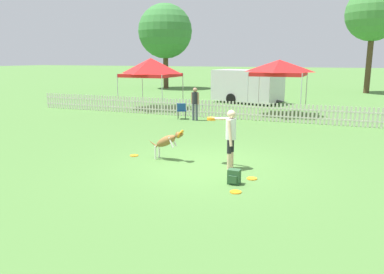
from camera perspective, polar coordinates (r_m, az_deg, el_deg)
name	(u,v)px	position (r m, az deg, el deg)	size (l,w,h in m)	color
ground_plane	(206,166)	(10.51, 2.19, -4.45)	(240.00, 240.00, 0.00)	#4C7A38
handler_person	(229,132)	(10.13, 5.71, 0.77)	(0.94, 0.72, 1.61)	beige
leaping_dog	(167,141)	(11.03, -3.80, -0.57)	(1.21, 0.35, 0.95)	olive
frisbee_near_handler	(252,179)	(9.53, 9.11, -6.27)	(0.26, 0.26, 0.02)	orange
frisbee_near_dog	(134,155)	(11.72, -8.81, -2.80)	(0.26, 0.26, 0.02)	orange
frisbee_midfield	(236,192)	(8.56, 6.66, -8.32)	(0.26, 0.26, 0.02)	orange
backpack_on_grass	(234,177)	(9.06, 6.42, -6.05)	(0.29, 0.26, 0.36)	#2D5633
picket_fence	(265,112)	(18.25, 11.13, 3.77)	(26.73, 0.04, 0.88)	beige
folding_chair_blue_left	(182,110)	(18.45, -1.59, 4.20)	(0.55, 0.56, 0.81)	#333338
canopy_tent_main	(279,68)	(20.24, 13.15, 10.24)	(2.67, 2.67, 2.89)	silver
canopy_tent_secondary	(151,67)	(22.53, -6.28, 10.49)	(2.90, 2.90, 2.98)	silver
spectator_standing	(195,101)	(18.03, 0.47, 5.54)	(0.41, 0.27, 1.59)	#474C5B
equipment_trailer	(247,86)	(25.54, 8.42, 7.76)	(5.33, 3.37, 2.19)	silver
tree_left_grove	(374,14)	(35.91, 25.94, 16.52)	(4.53, 4.53, 8.87)	#4C3823
tree_right_grove	(165,31)	(37.75, -4.10, 15.76)	(5.22, 5.22, 8.14)	#4C3823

